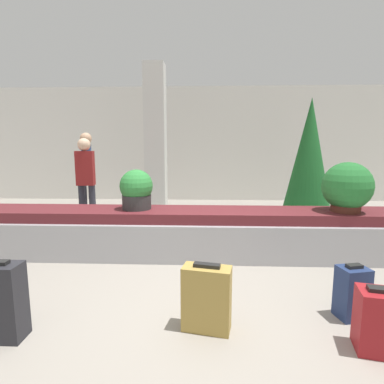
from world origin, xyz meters
name	(u,v)px	position (x,y,z in m)	size (l,w,h in m)	color
ground_plane	(186,302)	(0.00, 0.00, 0.00)	(18.00, 18.00, 0.00)	gray
back_wall	(198,144)	(0.00, 5.90, 1.60)	(18.00, 0.06, 3.20)	silver
carousel	(192,233)	(0.00, 1.36, 0.31)	(6.74, 0.84, 0.65)	#9E9EA3
pillar	(156,143)	(-0.85, 3.56, 1.60)	(0.42, 0.42, 3.20)	silver
suitcase_0	(207,298)	(0.19, -0.43, 0.28)	(0.43, 0.26, 0.58)	#A3843D
suitcase_2	(352,292)	(1.49, -0.20, 0.24)	(0.28, 0.25, 0.50)	navy
suitcase_3	(375,321)	(1.44, -0.64, 0.24)	(0.31, 0.29, 0.50)	maroon
potted_plant_0	(347,188)	(2.09, 1.32, 0.98)	(0.65, 0.65, 0.67)	#4C2319
potted_plant_1	(136,190)	(-0.79, 1.38, 0.92)	(0.46, 0.46, 0.56)	#2D2D2D
traveler_0	(86,175)	(-2.06, 2.77, 1.01)	(0.33, 0.24, 1.68)	#282833
traveler_1	(87,165)	(-2.50, 3.98, 1.12)	(0.31, 0.35, 1.84)	#282833
traveler_2	(309,165)	(2.53, 4.07, 1.12)	(0.36, 0.34, 1.84)	#282833
decorated_tree	(309,161)	(2.04, 2.71, 1.28)	(0.92, 0.92, 2.38)	#4C331E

